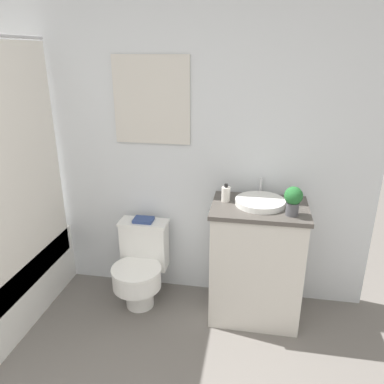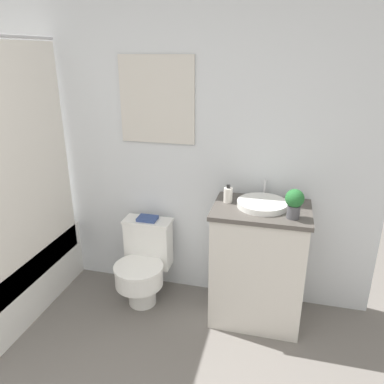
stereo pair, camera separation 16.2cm
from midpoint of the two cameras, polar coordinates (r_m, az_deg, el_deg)
The scene contains 7 objects.
wall_back at distance 2.91m, azimuth -5.43°, elevation 8.14°, with size 3.52×0.07×2.50m.
toilet at distance 3.00m, azimuth -5.81°, elevation -10.76°, with size 0.38×0.51×0.64m.
vanity at distance 2.79m, azimuth 11.66°, elevation -10.76°, with size 0.66×0.48×0.89m.
sink at distance 2.61m, azimuth 12.41°, elevation -1.79°, with size 0.34×0.38×0.13m.
soap_bottle at distance 2.64m, azimuth 7.27°, elevation -0.43°, with size 0.06×0.06×0.13m.
potted_plant at distance 2.45m, azimuth 17.17°, elevation -1.47°, with size 0.12×0.12×0.19m.
book_on_tank at distance 2.95m, azimuth -5.24°, elevation -4.06°, with size 0.15×0.11×0.02m.
Camera 2 is at (1.04, -0.30, 1.88)m, focal length 35.00 mm.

